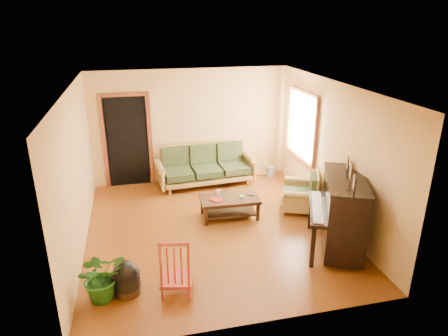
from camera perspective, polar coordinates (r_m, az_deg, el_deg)
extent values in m
plane|color=#57290B|center=(7.43, -1.51, -8.64)|extent=(5.00, 5.00, 0.00)
cube|color=black|center=(9.21, -13.62, 3.63)|extent=(1.08, 0.16, 2.05)
cube|color=white|center=(8.67, 11.14, 6.04)|extent=(0.12, 1.36, 1.46)
cube|color=#A17F3B|center=(9.14, -2.59, 0.39)|extent=(2.26, 1.08, 0.94)
cube|color=black|center=(7.75, 0.80, -5.63)|extent=(1.14, 0.65, 0.41)
cube|color=#A17F3B|center=(8.11, 10.72, -3.21)|extent=(1.03, 1.05, 0.81)
cube|color=black|center=(6.82, 16.60, -6.39)|extent=(1.35, 1.66, 1.27)
cylinder|color=black|center=(5.96, -13.76, -15.46)|extent=(0.46, 0.46, 0.38)
cube|color=maroon|center=(5.68, -6.82, -13.53)|extent=(0.53, 0.56, 0.92)
cube|color=gold|center=(9.80, 5.28, 0.49)|extent=(0.41, 0.13, 0.53)
cylinder|color=#3558A1|center=(9.82, 6.67, -0.44)|extent=(0.23, 0.23, 0.24)
imported|color=#1B5418|center=(5.85, -17.09, -14.51)|extent=(0.80, 0.75, 0.72)
imported|color=maroon|center=(7.49, -1.54, -4.78)|extent=(0.28, 0.30, 0.02)
cylinder|color=white|center=(7.69, -0.75, -3.63)|extent=(0.08, 0.08, 0.13)
cylinder|color=silver|center=(7.64, 2.52, -4.15)|extent=(0.09, 0.09, 0.05)
cube|color=black|center=(7.76, 3.83, -3.92)|extent=(0.15, 0.08, 0.01)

